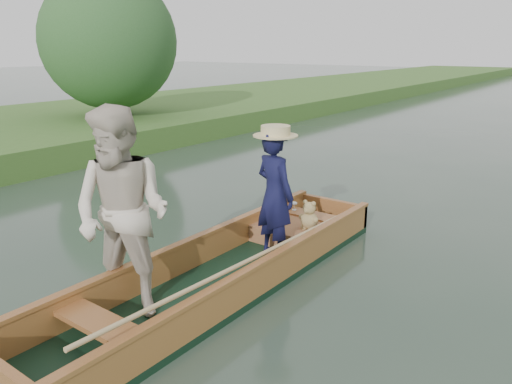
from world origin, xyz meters
The scene contains 2 objects.
ground centered at (0.00, 0.00, 0.00)m, with size 120.00×120.00×0.00m, color #283D30.
punt centered at (-0.14, -0.34, 0.73)m, with size 1.42×5.00×2.08m.
Camera 1 is at (3.30, -3.81, 2.57)m, focal length 35.00 mm.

